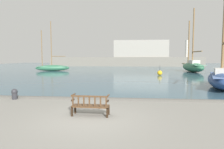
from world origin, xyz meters
The scene contains 10 objects.
ground_plane centered at (0.00, 0.00, 0.00)m, with size 160.00×160.00×0.00m, color gray.
harbor_water centered at (0.00, 44.00, 0.04)m, with size 100.00×80.00×0.08m, color #385666.
quay_edge_kerb centered at (0.00, 3.85, 0.06)m, with size 40.00×0.30×0.12m, color #5B5954.
park_bench centered at (-0.08, 0.53, 0.47)m, with size 1.62×0.58×0.92m.
sailboat_far_port centered at (12.21, 27.50, 1.09)m, with size 2.60×10.04×10.75m.
sailboat_outer_port centered at (-12.69, 27.54, 0.76)m, with size 6.18×3.03×8.97m.
sailboat_mid_port centered at (9.01, 9.02, 0.88)m, with size 4.28×7.41×10.03m.
mooring_bollard centered at (-5.36, 3.50, 0.35)m, with size 0.36×0.36×0.64m.
channel_buoy centered at (5.62, 20.10, 0.42)m, with size 0.67×0.67×1.37m.
far_breakwater centered at (1.64, 48.43, 2.59)m, with size 42.84×2.40×7.32m.
Camera 1 is at (1.66, -7.83, 2.52)m, focal length 32.00 mm.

